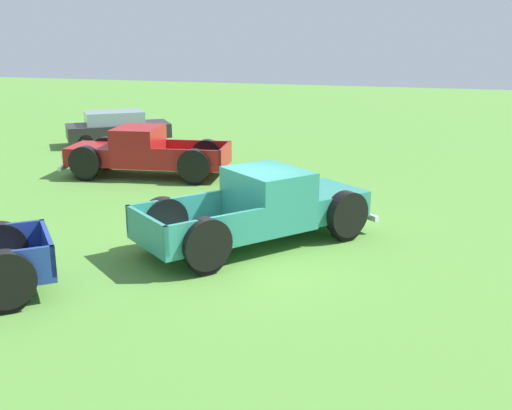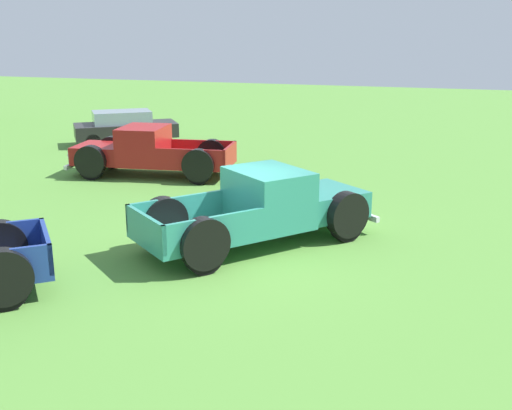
{
  "view_description": "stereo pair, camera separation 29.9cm",
  "coord_description": "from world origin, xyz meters",
  "views": [
    {
      "loc": [
        -12.23,
        -4.11,
        4.6
      ],
      "look_at": [
        0.41,
        -0.33,
        0.9
      ],
      "focal_mm": 44.5,
      "sensor_mm": 36.0,
      "label": 1
    },
    {
      "loc": [
        -12.14,
        -4.39,
        4.6
      ],
      "look_at": [
        0.41,
        -0.33,
        0.9
      ],
      "focal_mm": 44.5,
      "sensor_mm": 36.0,
      "label": 2
    }
  ],
  "objects": [
    {
      "name": "sedan_distant_a",
      "position": [
        10.62,
        8.59,
        0.71
      ],
      "size": [
        3.72,
        4.25,
        1.35
      ],
      "color": "black",
      "rests_on": "ground_plane"
    },
    {
      "name": "ground_plane",
      "position": [
        0.0,
        0.0,
        0.0
      ],
      "size": [
        80.0,
        80.0,
        0.0
      ],
      "primitive_type": "plane",
      "color": "#548C38"
    },
    {
      "name": "pickup_truck_foreground",
      "position": [
        0.71,
        -0.57,
        0.78
      ],
      "size": [
        5.34,
        4.84,
        1.64
      ],
      "color": "#2D8475",
      "rests_on": "ground_plane"
    },
    {
      "name": "pickup_truck_behind_right",
      "position": [
        5.72,
        5.22,
        0.75
      ],
      "size": [
        2.62,
        5.37,
        1.58
      ],
      "color": "maroon",
      "rests_on": "ground_plane"
    }
  ]
}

